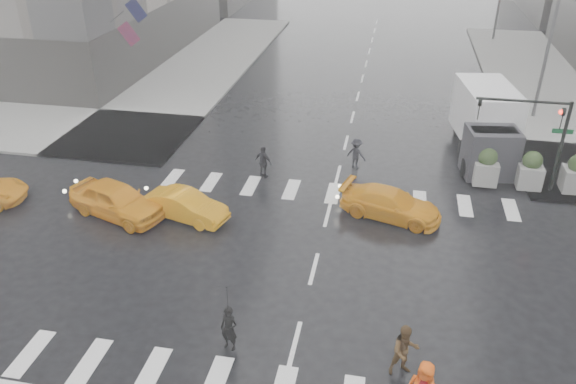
% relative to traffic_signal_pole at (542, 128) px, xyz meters
% --- Properties ---
extents(ground, '(120.00, 120.00, 0.00)m').
position_rel_traffic_signal_pole_xyz_m(ground, '(-9.01, -8.01, -3.22)').
color(ground, black).
rests_on(ground, ground).
extents(sidewalk_nw, '(35.00, 35.00, 0.15)m').
position_rel_traffic_signal_pole_xyz_m(sidewalk_nw, '(-28.51, 9.49, -3.14)').
color(sidewalk_nw, slate).
rests_on(sidewalk_nw, ground).
extents(road_markings, '(18.00, 48.00, 0.01)m').
position_rel_traffic_signal_pole_xyz_m(road_markings, '(-9.01, -8.01, -3.21)').
color(road_markings, silver).
rests_on(road_markings, ground).
extents(traffic_signal_pole, '(4.45, 0.42, 4.50)m').
position_rel_traffic_signal_pole_xyz_m(traffic_signal_pole, '(0.00, 0.00, 0.00)').
color(traffic_signal_pole, black).
rests_on(traffic_signal_pole, ground).
extents(street_lamp_near, '(2.15, 0.22, 9.00)m').
position_rel_traffic_signal_pole_xyz_m(street_lamp_near, '(1.86, 9.99, 1.73)').
color(street_lamp_near, '#59595B').
rests_on(street_lamp_near, ground).
extents(planter_west, '(1.10, 1.10, 1.80)m').
position_rel_traffic_signal_pole_xyz_m(planter_west, '(-2.01, 0.19, -2.23)').
color(planter_west, slate).
rests_on(planter_west, ground).
extents(planter_mid, '(1.10, 1.10, 1.80)m').
position_rel_traffic_signal_pole_xyz_m(planter_mid, '(-0.01, 0.19, -2.23)').
color(planter_mid, slate).
rests_on(planter_mid, ground).
extents(planter_east, '(1.10, 1.10, 1.80)m').
position_rel_traffic_signal_pole_xyz_m(planter_east, '(1.99, 0.19, -2.23)').
color(planter_east, slate).
rests_on(planter_east, ground).
extents(flag_cluster, '(2.87, 3.06, 4.69)m').
position_rel_traffic_signal_pole_xyz_m(flag_cluster, '(-24.09, 10.49, 2.42)').
color(flag_cluster, '#59595B').
rests_on(flag_cluster, ground).
extents(pedestrian_black, '(1.18, 1.19, 2.43)m').
position_rel_traffic_signal_pole_xyz_m(pedestrian_black, '(-10.97, -12.58, -1.58)').
color(pedestrian_black, black).
rests_on(pedestrian_black, ground).
extents(pedestrian_brown, '(1.03, 0.92, 1.74)m').
position_rel_traffic_signal_pole_xyz_m(pedestrian_brown, '(-5.65, -12.58, -2.34)').
color(pedestrian_brown, '#483219').
rests_on(pedestrian_brown, ground).
extents(pedestrian_far_a, '(1.13, 0.94, 1.66)m').
position_rel_traffic_signal_pole_xyz_m(pedestrian_far_a, '(-12.59, -1.00, -2.39)').
color(pedestrian_far_a, black).
rests_on(pedestrian_far_a, ground).
extents(pedestrian_far_b, '(1.18, 0.95, 1.61)m').
position_rel_traffic_signal_pole_xyz_m(pedestrian_far_b, '(-8.21, 0.88, -2.41)').
color(pedestrian_far_b, black).
rests_on(pedestrian_far_b, ground).
extents(taxi_front, '(4.85, 3.21, 1.53)m').
position_rel_traffic_signal_pole_xyz_m(taxi_front, '(-18.01, -5.77, -2.45)').
color(taxi_front, orange).
rests_on(taxi_front, ground).
extents(taxi_mid, '(3.96, 2.23, 1.24)m').
position_rel_traffic_signal_pole_xyz_m(taxi_mid, '(-15.00, -5.44, -2.60)').
color(taxi_mid, orange).
rests_on(taxi_mid, ground).
extents(taxi_rear, '(4.21, 2.77, 1.27)m').
position_rel_traffic_signal_pole_xyz_m(taxi_rear, '(-6.33, -3.62, -2.58)').
color(taxi_rear, orange).
rests_on(taxi_rear, ground).
extents(box_truck, '(2.50, 6.68, 3.55)m').
position_rel_traffic_signal_pole_xyz_m(box_truck, '(-1.75, 3.60, -1.32)').
color(box_truck, white).
rests_on(box_truck, ground).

